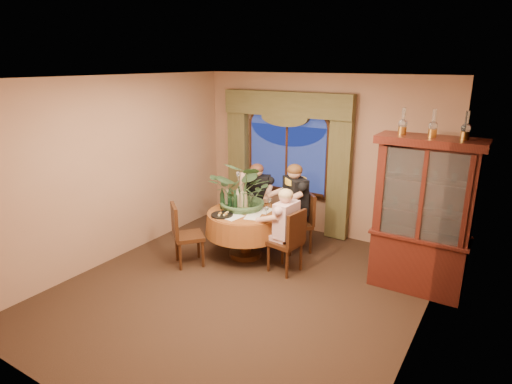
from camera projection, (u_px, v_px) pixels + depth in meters
The scene contains 37 objects.
floor at pixel (240, 290), 5.83m from camera, with size 5.00×5.00×0.00m, color black.
wall_back at pixel (319, 156), 7.45m from camera, with size 4.50×4.50×0.00m, color #936A50.
wall_right at pixel (425, 226), 4.29m from camera, with size 5.00×5.00×0.00m, color #936A50.
ceiling at pixel (238, 78), 5.01m from camera, with size 5.00×5.00×0.00m, color white.
window at pixel (287, 159), 7.73m from camera, with size 1.62×0.10×1.32m, color navy, non-canonical shape.
arched_transom at pixel (288, 115), 7.50m from camera, with size 1.60×0.06×0.44m, color navy, non-canonical shape.
drapery_left at pixel (238, 159), 8.24m from camera, with size 0.38×0.14×2.32m, color #464222.
drapery_right at pixel (339, 173), 7.20m from camera, with size 0.38×0.14×2.32m, color #464222.
swag_valance at pixel (286, 104), 7.37m from camera, with size 2.45×0.16×0.42m, color #464222, non-canonical shape.
dining_table at pixel (245, 234), 6.75m from camera, with size 1.26×1.26×0.75m, color maroon.
china_cabinet at pixel (422, 217), 5.56m from camera, with size 1.30×0.52×2.09m, color #39120D.
oil_lamp_left at pixel (403, 121), 5.39m from camera, with size 0.11×0.11×0.34m, color #A5722D, non-canonical shape.
oil_lamp_center at pixel (434, 123), 5.20m from camera, with size 0.11×0.11×0.34m, color #A5722D, non-canonical shape.
oil_lamp_right at pixel (466, 125), 5.02m from camera, with size 0.11×0.11×0.34m, color #A5722D, non-canonical shape.
chair_right at pixel (285, 241), 6.23m from camera, with size 0.42×0.42×0.96m, color black.
chair_back_right at pixel (297, 223), 6.92m from camera, with size 0.42×0.42×0.96m, color black.
chair_back at pixel (250, 210), 7.50m from camera, with size 0.42×0.42×0.96m, color black.
chair_front_left at pixel (189, 235), 6.45m from camera, with size 0.42×0.42×0.96m, color black.
person_pink at pixel (286, 230), 6.23m from camera, with size 0.45×0.41×1.26m, color #CEA6A9, non-canonical shape.
person_back at pixel (257, 201), 7.40m from camera, with size 0.48×0.44×1.34m, color black, non-canonical shape.
person_scarf at pixel (295, 207), 6.93m from camera, with size 0.52×0.47×1.44m, color black, non-canonical shape.
stoneware_vase at pixel (244, 200), 6.75m from camera, with size 0.14×0.14×0.27m, color tan, non-canonical shape.
centerpiece_plant at pixel (245, 168), 6.60m from camera, with size 1.07×1.19×0.93m, color #385935.
olive_bowl at pixel (245, 210), 6.62m from camera, with size 0.16×0.16×0.05m, color #58612F.
cheese_platter at pixel (222, 215), 6.46m from camera, with size 0.33×0.33×0.02m, color black.
wine_bottle_0 at pixel (235, 201), 6.62m from camera, with size 0.07×0.07×0.33m, color black.
wine_bottle_1 at pixel (239, 196), 6.84m from camera, with size 0.07×0.07×0.33m, color black.
wine_bottle_2 at pixel (238, 199), 6.72m from camera, with size 0.07×0.07×0.33m, color tan.
wine_bottle_3 at pixel (222, 199), 6.73m from camera, with size 0.07×0.07×0.33m, color black.
wine_bottle_4 at pixel (230, 199), 6.73m from camera, with size 0.07×0.07×0.33m, color black.
wine_bottle_5 at pixel (227, 196), 6.86m from camera, with size 0.07×0.07×0.33m, color tan.
tasting_paper_0 at pixel (253, 216), 6.42m from camera, with size 0.21×0.30×0.00m, color white.
tasting_paper_1 at pixel (265, 211), 6.67m from camera, with size 0.21×0.30×0.00m, color white.
tasting_paper_2 at pixel (233, 217), 6.40m from camera, with size 0.21×0.30×0.00m, color white.
wine_glass_person_pink at pixel (267, 212), 6.37m from camera, with size 0.07×0.07×0.18m, color silver, non-canonical shape.
wine_glass_person_back at pixel (252, 198), 7.00m from camera, with size 0.07×0.07×0.18m, color silver, non-canonical shape.
wine_glass_person_scarf at pixel (270, 203), 6.75m from camera, with size 0.07×0.07×0.18m, color silver, non-canonical shape.
Camera 1 is at (2.92, -4.29, 2.99)m, focal length 30.00 mm.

